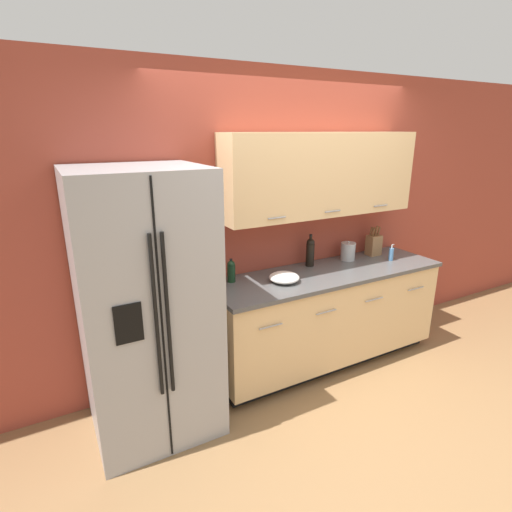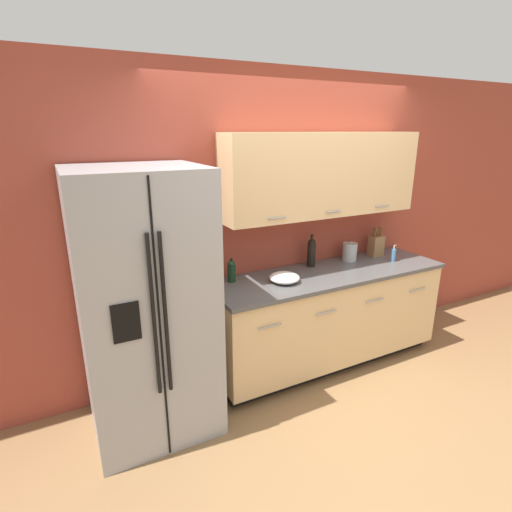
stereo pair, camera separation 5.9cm
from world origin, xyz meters
name	(u,v)px [view 2 (the right image)]	position (x,y,z in m)	size (l,w,h in m)	color
ground_plane	(360,414)	(0.00, 0.00, 0.00)	(14.00, 14.00, 0.00)	olive
wall_back	(297,211)	(0.05, 1.05, 1.40)	(10.00, 0.39, 2.60)	#993D2D
counter_unit	(326,316)	(0.21, 0.76, 0.46)	(2.20, 0.64, 0.90)	black
refrigerator	(146,306)	(-1.42, 0.67, 0.94)	(0.85, 0.81, 1.89)	#9E9EA0
knife_block	(376,245)	(0.91, 0.92, 1.01)	(0.15, 0.10, 0.29)	olive
wine_bottle	(311,252)	(0.15, 0.95, 1.04)	(0.08, 0.08, 0.30)	black
soap_dispenser	(393,255)	(0.93, 0.71, 0.96)	(0.05, 0.04, 0.16)	#4C7FB2
oil_bottle	(231,271)	(-0.66, 0.92, 1.00)	(0.07, 0.07, 0.20)	black
steel_canister	(350,252)	(0.58, 0.92, 0.99)	(0.14, 0.14, 0.19)	#A3A3A5
mixing_bowl	(285,278)	(-0.28, 0.71, 0.94)	(0.25, 0.25, 0.08)	white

